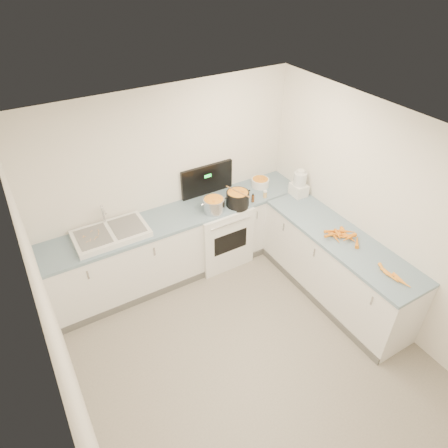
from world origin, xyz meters
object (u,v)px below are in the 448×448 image
sink (111,234)px  stove (218,231)px  steel_pot (214,206)px  spice_jar (265,195)px  mixing_bowl (260,183)px  black_pot (238,199)px  food_processor (299,184)px  extract_bottle (253,199)px

sink → stove: bearing=-0.6°
steel_pot → spice_jar: size_ratio=3.23×
steel_pot → mixing_bowl: size_ratio=1.11×
black_pot → food_processor: (0.85, -0.21, 0.08)m
black_pot → extract_bottle: 0.22m
mixing_bowl → spice_jar: 0.30m
black_pot → mixing_bowl: size_ratio=1.20×
sink → food_processor: 2.54m
stove → steel_pot: 0.58m
sink → mixing_bowl: sink is taller
sink → food_processor: bearing=-9.1°
steel_pot → mixing_bowl: 0.90m
mixing_bowl → extract_bottle: bearing=-137.8°
black_pot → mixing_bowl: black_pot is taller
extract_bottle → spice_jar: bearing=2.2°
black_pot → mixing_bowl: (0.53, 0.25, -0.03)m
mixing_bowl → food_processor: (0.32, -0.46, 0.10)m
stove → spice_jar: stove is taller
sink → steel_pot: (1.31, -0.16, 0.04)m
black_pot → extract_bottle: size_ratio=3.00×
spice_jar → food_processor: bearing=-22.2°
sink → food_processor: (2.50, -0.40, 0.12)m
stove → spice_jar: (0.62, -0.21, 0.51)m
sink → spice_jar: 2.08m
stove → sink: (-1.45, 0.02, 0.50)m
black_pot → steel_pot: bearing=174.5°
black_pot → food_processor: 0.88m
sink → black_pot: (1.65, -0.19, 0.05)m
black_pot → food_processor: food_processor is taller
stove → black_pot: stove is taller
steel_pot → food_processor: size_ratio=0.73×
sink → black_pot: size_ratio=2.86×
extract_bottle → sink: bearing=172.9°
sink → steel_pot: 1.32m
spice_jar → food_processor: (0.43, -0.18, 0.12)m
spice_jar → food_processor: food_processor is taller
steel_pot → sink: bearing=173.0°
steel_pot → extract_bottle: 0.56m
steel_pot → food_processor: 1.22m
sink → mixing_bowl: (2.18, 0.05, 0.02)m
mixing_bowl → stove: bearing=-174.5°
sink → extract_bottle: (1.86, -0.23, 0.01)m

